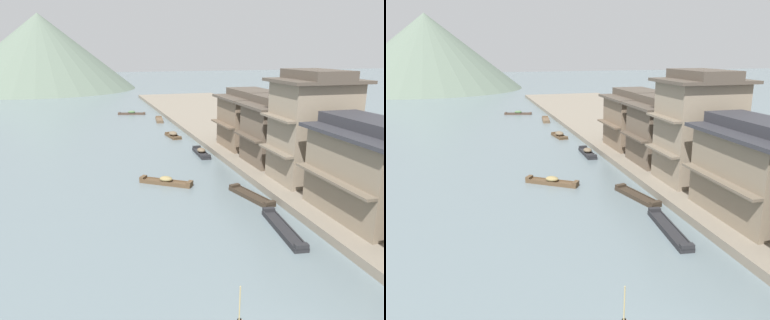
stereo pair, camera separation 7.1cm
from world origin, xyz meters
TOP-DOWN VIEW (x-y plane):
  - riverbank_right at (15.98, 30.00)m, footprint 18.00×110.00m
  - boat_moored_nearest at (5.75, 29.89)m, footprint 1.12×4.40m
  - boat_moored_second at (2.12, 59.39)m, footprint 4.74×2.03m
  - boat_moored_third at (0.14, 21.45)m, footprint 4.17×3.30m
  - boat_moored_far at (5.49, 51.78)m, footprint 1.65×4.72m
  - boat_midriver_drifting at (5.20, 10.78)m, footprint 1.48×5.63m
  - boat_midriver_upstream at (5.64, 16.62)m, footprint 2.01×4.68m
  - boat_upstream_distant at (4.84, 39.30)m, footprint 1.55×3.59m
  - house_waterfront_second at (10.97, 10.56)m, footprint 6.16×8.11m
  - house_waterfront_tall at (11.25, 17.94)m, footprint 6.74×5.50m
  - house_waterfront_narrow at (11.05, 23.50)m, footprint 6.33×6.00m
  - house_waterfront_far at (11.42, 30.06)m, footprint 7.06×6.44m
  - hill_far_west at (-16.15, 113.33)m, footprint 52.00×52.00m

SIDE VIEW (x-z plane):
  - boat_moored_far at x=5.49m, z-range -0.08..0.37m
  - boat_midriver_upstream at x=5.64m, z-range -0.07..0.37m
  - boat_midriver_drifting at x=5.20m, z-range -0.09..0.41m
  - boat_moored_second at x=2.12m, z-range -0.11..0.55m
  - boat_moored_third at x=0.14m, z-range -0.11..0.58m
  - boat_moored_nearest at x=5.75m, z-range -0.11..0.63m
  - riverbank_right at x=15.98m, z-range 0.00..0.56m
  - boat_upstream_distant at x=4.84m, z-range -0.09..0.68m
  - house_waterfront_second at x=10.97m, z-range 0.49..6.63m
  - house_waterfront_far at x=11.42m, z-range 0.50..6.64m
  - house_waterfront_narrow at x=11.05m, z-range 0.50..6.64m
  - house_waterfront_tall at x=11.25m, z-range 0.51..9.25m
  - hill_far_west at x=-16.15m, z-range 0.00..20.66m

